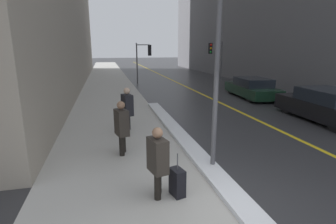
{
  "coord_description": "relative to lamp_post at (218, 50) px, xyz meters",
  "views": [
    {
      "loc": [
        -2.28,
        -3.82,
        3.03
      ],
      "look_at": [
        -0.4,
        4.0,
        1.05
      ],
      "focal_mm": 28.0,
      "sensor_mm": 36.0,
      "label": 1
    }
  ],
  "objects": [
    {
      "name": "rolling_suitcase",
      "position": [
        -1.24,
        -1.04,
        -2.66
      ],
      "size": [
        0.3,
        0.4,
        0.95
      ],
      "rotation": [
        0.0,
        0.0,
        -1.32
      ],
      "color": "black",
      "rests_on": "ground"
    },
    {
      "name": "parked_car_dark_green",
      "position": [
        6.34,
        8.79,
        -2.39
      ],
      "size": [
        2.13,
        4.62,
        1.21
      ],
      "rotation": [
        0.0,
        0.0,
        1.5
      ],
      "color": "black",
      "rests_on": "ground"
    },
    {
      "name": "snow_bank_curb",
      "position": [
        -0.14,
        2.68,
        -2.91
      ],
      "size": [
        0.53,
        10.45,
        0.12
      ],
      "color": "white",
      "rests_on": "ground"
    },
    {
      "name": "sidewalk_slab",
      "position": [
        -2.3,
        13.03,
        -2.96
      ],
      "size": [
        4.0,
        80.0,
        0.01
      ],
      "color": "#B2AFA8",
      "rests_on": "ground"
    },
    {
      "name": "building_facade_right",
      "position": [
        12.7,
        20.03,
        3.34
      ],
      "size": [
        6.0,
        36.0,
        12.62
      ],
      "color": "slate",
      "rests_on": "ground"
    },
    {
      "name": "traffic_light_near",
      "position": [
        0.86,
        16.9,
        -0.5
      ],
      "size": [
        1.3,
        0.36,
        3.42
      ],
      "rotation": [
        0.0,
        0.0,
        -0.16
      ],
      "color": "#515156",
      "rests_on": "ground"
    },
    {
      "name": "traffic_light_far",
      "position": [
        6.73,
        15.74,
        -0.39
      ],
      "size": [
        1.31,
        0.33,
        3.57
      ],
      "rotation": [
        0.0,
        0.0,
        3.19
      ],
      "color": "#515156",
      "rests_on": "ground"
    },
    {
      "name": "pedestrian_nearside",
      "position": [
        -1.63,
        -0.97,
        -2.13
      ],
      "size": [
        0.4,
        0.54,
        1.51
      ],
      "rotation": [
        0.0,
        0.0,
        -1.32
      ],
      "color": "black",
      "rests_on": "ground"
    },
    {
      "name": "pedestrian_with_shoulder_bag",
      "position": [
        -2.19,
        1.48,
        -2.09
      ],
      "size": [
        0.42,
        0.75,
        1.58
      ],
      "rotation": [
        0.0,
        0.0,
        -1.32
      ],
      "color": "black",
      "rests_on": "ground"
    },
    {
      "name": "parked_car_black",
      "position": [
        6.47,
        3.11,
        -2.33
      ],
      "size": [
        2.05,
        4.61,
        1.36
      ],
      "rotation": [
        0.0,
        0.0,
        1.53
      ],
      "color": "black",
      "rests_on": "ground"
    },
    {
      "name": "ground_plane",
      "position": [
        -0.3,
        -1.97,
        -2.97
      ],
      "size": [
        160.0,
        160.0,
        0.0
      ],
      "primitive_type": "plane",
      "color": "#2D2D30"
    },
    {
      "name": "road_centre_stripe",
      "position": [
        3.7,
        13.03,
        -2.96
      ],
      "size": [
        0.16,
        80.0,
        0.0
      ],
      "color": "gold",
      "rests_on": "ground"
    },
    {
      "name": "lamp_post",
      "position": [
        0.0,
        0.0,
        0.0
      ],
      "size": [
        0.28,
        0.28,
        4.96
      ],
      "color": "#515156",
      "rests_on": "ground"
    },
    {
      "name": "pedestrian_trailing",
      "position": [
        -1.84,
        3.67,
        -2.06
      ],
      "size": [
        0.43,
        0.59,
        1.63
      ],
      "rotation": [
        0.0,
        0.0,
        -1.32
      ],
      "color": "black",
      "rests_on": "ground"
    }
  ]
}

